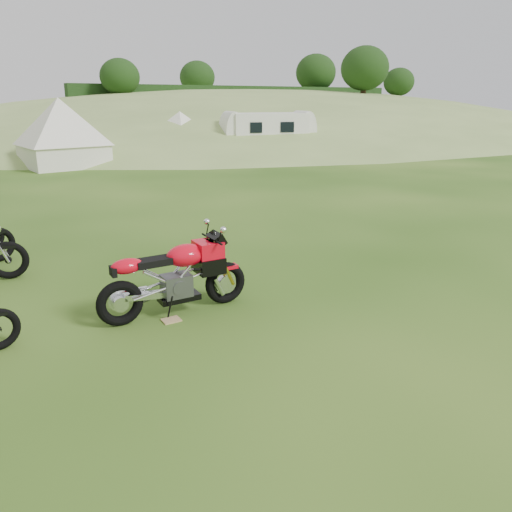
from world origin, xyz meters
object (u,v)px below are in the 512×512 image
tent_left (62,135)px  tent_right (181,132)px  plywood_board (171,320)px  sport_motorcycle (174,272)px  caravan (267,134)px

tent_left → tent_right: (6.82, 1.95, -0.22)m
plywood_board → sport_motorcycle: bearing=50.8°
tent_left → tent_right: 7.10m
tent_left → tent_right: size_ratio=1.17×
sport_motorcycle → tent_right: tent_right is taller
caravan → plywood_board: bearing=-111.5°
plywood_board → tent_left: (2.57, 18.63, 1.45)m
sport_motorcycle → tent_left: tent_left is taller
plywood_board → tent_left: tent_left is taller
sport_motorcycle → tent_left: (2.40, 18.42, 0.80)m
sport_motorcycle → tent_left: bearing=84.9°
plywood_board → caravan: bearing=52.8°
sport_motorcycle → caravan: (12.91, 17.04, 0.53)m
plywood_board → tent_left: bearing=82.1°
tent_left → caravan: size_ratio=0.66×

